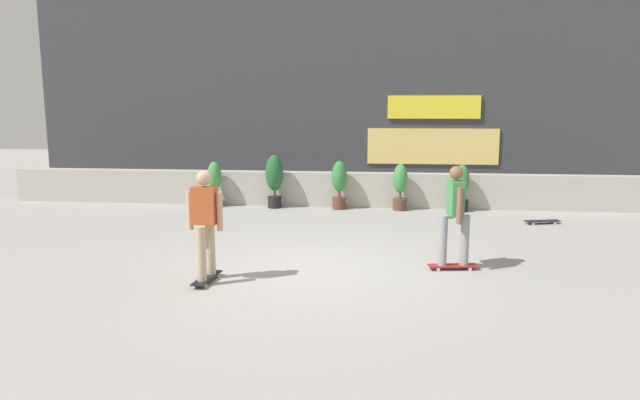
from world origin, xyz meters
TOP-DOWN VIEW (x-y plane):
  - ground_plane at (0.00, 0.00)m, footprint 48.00×48.00m
  - planter_wall at (0.00, 6.00)m, footprint 18.00×0.40m
  - building_backdrop at (0.00, 10.00)m, footprint 20.00×2.08m
  - potted_plant_0 at (-3.25, 5.55)m, footprint 0.36×0.36m
  - potted_plant_1 at (-1.65, 5.55)m, footprint 0.46×0.46m
  - potted_plant_2 at (0.05, 5.55)m, footprint 0.39×0.39m
  - potted_plant_3 at (1.60, 5.55)m, footprint 0.36×0.36m
  - potted_plant_4 at (3.13, 5.55)m, footprint 0.36×0.36m
  - skater_foreground at (2.32, 0.25)m, footprint 0.82×0.55m
  - skater_mid_plaza at (-1.46, -0.85)m, footprint 0.56×0.81m
  - skateboard_near_camera at (4.76, 4.18)m, footprint 0.82×0.39m

SIDE VIEW (x-z plane):
  - ground_plane at x=0.00m, z-range 0.00..0.00m
  - skateboard_near_camera at x=4.76m, z-range 0.02..0.10m
  - planter_wall at x=0.00m, z-range 0.00..0.90m
  - potted_plant_3 at x=1.60m, z-range 0.03..1.22m
  - potted_plant_4 at x=3.13m, z-range 0.03..1.23m
  - potted_plant_0 at x=-3.25m, z-range 0.03..1.23m
  - potted_plant_2 at x=0.05m, z-range 0.05..1.30m
  - potted_plant_1 at x=-1.65m, z-range 0.10..1.48m
  - skater_foreground at x=2.32m, z-range 0.09..1.79m
  - skater_mid_plaza at x=-1.46m, z-range 0.09..1.79m
  - building_backdrop at x=0.00m, z-range 0.00..6.50m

